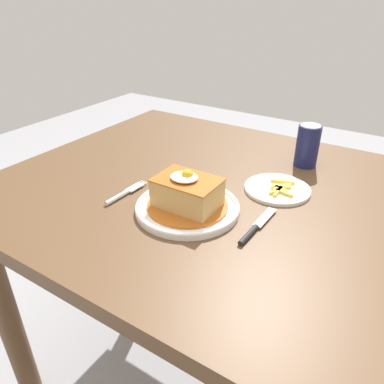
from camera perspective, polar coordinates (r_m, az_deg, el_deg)
The scene contains 8 objects.
ground_plane at distance 1.50m, azimuth 4.07°, elevation -26.58°, with size 6.00×6.00×0.00m, color #99999E.
dining_table at distance 1.02m, azimuth 5.36°, elevation -5.13°, with size 1.23×0.95×0.77m.
main_plate at distance 0.87m, azimuth -0.71°, elevation -2.33°, with size 0.25×0.25×0.02m.
sandwich_meal at distance 0.85m, azimuth -0.74°, elevation -0.25°, with size 0.19×0.19×0.10m.
fork at distance 0.94m, azimuth -10.69°, elevation -0.31°, with size 0.02×0.14×0.01m.
knife at distance 0.81m, azimuth 9.54°, elevation -5.78°, with size 0.02×0.17×0.01m.
soda_can at distance 1.13m, azimuth 17.54°, elevation 6.89°, with size 0.07×0.07×0.12m.
side_plate_fries at distance 0.98m, azimuth 13.17°, elevation 0.48°, with size 0.17×0.17×0.02m.
Camera 1 is at (0.37, -0.76, 1.23)m, focal length 34.26 mm.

